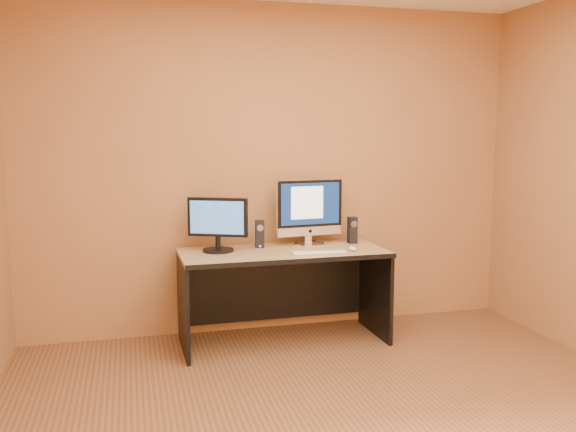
{
  "coord_description": "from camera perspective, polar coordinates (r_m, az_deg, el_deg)",
  "views": [
    {
      "loc": [
        -1.14,
        -2.76,
        1.59
      ],
      "look_at": [
        -0.02,
        1.5,
        0.99
      ],
      "focal_mm": 38.0,
      "sensor_mm": 36.0,
      "label": 1
    }
  ],
  "objects": [
    {
      "name": "keyboard",
      "position": [
        4.46,
        2.99,
        -3.47
      ],
      "size": [
        0.42,
        0.16,
        0.02
      ],
      "primitive_type": "cube",
      "rotation": [
        0.0,
        0.0,
        -0.11
      ],
      "color": "silver",
      "rests_on": "desk"
    },
    {
      "name": "cable_b",
      "position": [
        4.9,
        0.75,
        -2.5
      ],
      "size": [
        0.07,
        0.16,
        0.01
      ],
      "primitive_type": "cylinder",
      "rotation": [
        1.57,
        0.0,
        -0.4
      ],
      "color": "black",
      "rests_on": "desk"
    },
    {
      "name": "speaker_left",
      "position": [
        4.7,
        -2.67,
        -1.69
      ],
      "size": [
        0.07,
        0.08,
        0.21
      ],
      "primitive_type": null,
      "rotation": [
        0.0,
        0.0,
        -0.1
      ],
      "color": "black",
      "rests_on": "desk"
    },
    {
      "name": "desk",
      "position": [
        4.67,
        -0.43,
        -7.56
      ],
      "size": [
        1.55,
        0.69,
        0.71
      ],
      "primitive_type": null,
      "rotation": [
        0.0,
        0.0,
        0.01
      ],
      "color": "tan",
      "rests_on": "ground"
    },
    {
      "name": "imac",
      "position": [
        4.79,
        2.14,
        0.4
      ],
      "size": [
        0.57,
        0.26,
        0.53
      ],
      "primitive_type": null,
      "rotation": [
        0.0,
        0.0,
        0.1
      ],
      "color": "silver",
      "rests_on": "desk"
    },
    {
      "name": "cable_a",
      "position": [
        4.96,
        2.62,
        -2.39
      ],
      "size": [
        0.08,
        0.2,
        0.01
      ],
      "primitive_type": "cylinder",
      "rotation": [
        1.57,
        0.0,
        0.37
      ],
      "color": "black",
      "rests_on": "desk"
    },
    {
      "name": "second_monitor",
      "position": [
        4.55,
        -6.59,
        -0.82
      ],
      "size": [
        0.52,
        0.4,
        0.4
      ],
      "primitive_type": null,
      "rotation": [
        0.0,
        0.0,
        -0.43
      ],
      "color": "black",
      "rests_on": "desk"
    },
    {
      "name": "walls",
      "position": [
        3.0,
        7.72,
        2.14
      ],
      "size": [
        4.0,
        4.0,
        2.6
      ],
      "primitive_type": null,
      "color": "#9C6C3F",
      "rests_on": "ground"
    },
    {
      "name": "speaker_right",
      "position": [
        4.91,
        6.04,
        -1.31
      ],
      "size": [
        0.07,
        0.07,
        0.21
      ],
      "primitive_type": null,
      "rotation": [
        0.0,
        0.0,
        0.01
      ],
      "color": "black",
      "rests_on": "desk"
    },
    {
      "name": "mouse",
      "position": [
        4.61,
        6.06,
        -3.03
      ],
      "size": [
        0.06,
        0.1,
        0.03
      ],
      "primitive_type": "ellipsoid",
      "rotation": [
        0.0,
        0.0,
        -0.02
      ],
      "color": "white",
      "rests_on": "desk"
    }
  ]
}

